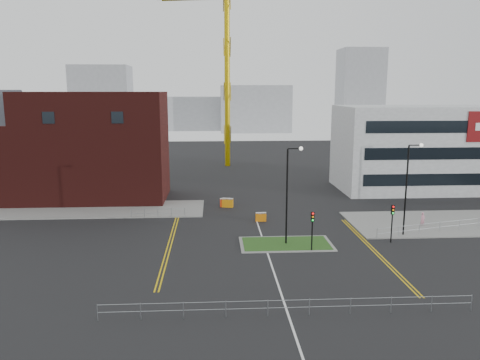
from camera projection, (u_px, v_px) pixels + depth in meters
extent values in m
plane|color=black|center=(276.00, 279.00, 35.71)|extent=(200.00, 200.00, 0.00)
cube|color=slate|center=(87.00, 210.00, 56.16)|extent=(28.00, 8.00, 0.12)
cube|color=slate|center=(460.00, 223.00, 50.66)|extent=(24.00, 10.00, 0.12)
cube|color=slate|center=(286.00, 244.00, 43.66)|extent=(8.60, 4.60, 0.08)
cube|color=#254517|center=(286.00, 244.00, 43.66)|extent=(8.00, 4.00, 0.12)
cube|color=#401210|center=(96.00, 146.00, 60.74)|extent=(18.00, 10.00, 14.00)
cube|color=black|center=(48.00, 118.00, 54.84)|extent=(1.40, 0.10, 1.40)
cube|color=black|center=(117.00, 118.00, 55.29)|extent=(1.40, 0.10, 1.40)
cube|color=#401210|center=(2.00, 162.00, 60.44)|extent=(6.00, 10.00, 10.00)
cube|color=#ABADB0|center=(426.00, 148.00, 67.42)|extent=(25.00, 12.00, 12.00)
cube|color=black|center=(444.00, 180.00, 62.17)|extent=(22.00, 0.10, 1.60)
cube|color=black|center=(447.00, 153.00, 61.51)|extent=(22.00, 0.10, 1.60)
cube|color=black|center=(449.00, 127.00, 60.86)|extent=(22.00, 0.10, 1.60)
cylinder|color=#BE9D0B|center=(227.00, 81.00, 86.56)|extent=(1.00, 1.00, 31.75)
cylinder|color=black|center=(287.00, 197.00, 42.82)|extent=(0.16, 0.16, 9.00)
cylinder|color=black|center=(294.00, 149.00, 42.01)|extent=(1.20, 0.10, 0.10)
sphere|color=silver|center=(301.00, 149.00, 42.05)|extent=(0.36, 0.36, 0.36)
cylinder|color=black|center=(406.00, 191.00, 45.45)|extent=(0.16, 0.16, 9.00)
cylinder|color=black|center=(415.00, 145.00, 44.64)|extent=(1.20, 0.10, 0.10)
sphere|color=silver|center=(421.00, 145.00, 44.68)|extent=(0.36, 0.36, 0.36)
cylinder|color=black|center=(312.00, 235.00, 41.54)|extent=(0.12, 0.12, 3.00)
cube|color=black|center=(313.00, 217.00, 41.22)|extent=(0.28, 0.22, 0.90)
sphere|color=red|center=(313.00, 214.00, 41.03)|extent=(0.18, 0.18, 0.18)
sphere|color=orange|center=(313.00, 217.00, 41.09)|extent=(0.18, 0.18, 0.18)
sphere|color=#0CCC33|center=(313.00, 220.00, 41.15)|extent=(0.18, 0.18, 0.18)
cylinder|color=black|center=(392.00, 227.00, 43.94)|extent=(0.12, 0.12, 3.00)
cube|color=black|center=(393.00, 210.00, 43.63)|extent=(0.28, 0.22, 0.90)
sphere|color=red|center=(393.00, 207.00, 43.44)|extent=(0.18, 0.18, 0.18)
sphere|color=orange|center=(393.00, 210.00, 43.50)|extent=(0.18, 0.18, 0.18)
sphere|color=#0CCC33|center=(393.00, 213.00, 43.55)|extent=(0.18, 0.18, 0.18)
cylinder|color=gray|center=(289.00, 300.00, 29.63)|extent=(24.00, 0.04, 0.04)
cylinder|color=gray|center=(289.00, 307.00, 29.72)|extent=(24.00, 0.04, 0.04)
cylinder|color=gray|center=(97.00, 312.00, 29.05)|extent=(0.05, 0.05, 1.10)
cylinder|color=gray|center=(472.00, 303.00, 30.39)|extent=(0.05, 0.05, 1.10)
cylinder|color=gray|center=(158.00, 209.00, 52.55)|extent=(6.00, 0.04, 0.04)
cylinder|color=gray|center=(158.00, 213.00, 52.64)|extent=(6.00, 0.04, 0.04)
cylinder|color=gray|center=(131.00, 214.00, 52.48)|extent=(0.05, 0.05, 1.10)
cylinder|color=gray|center=(185.00, 213.00, 52.81)|extent=(0.05, 0.05, 1.10)
cylinder|color=gray|center=(460.00, 220.00, 47.94)|extent=(19.01, 5.04, 0.04)
cylinder|color=gray|center=(459.00, 225.00, 48.03)|extent=(19.01, 5.04, 0.04)
cylinder|color=gray|center=(377.00, 234.00, 45.05)|extent=(0.05, 0.05, 1.10)
cube|color=silver|center=(273.00, 269.00, 37.67)|extent=(0.15, 30.00, 0.01)
cube|color=gold|center=(170.00, 240.00, 45.01)|extent=(0.12, 24.00, 0.01)
cube|color=gold|center=(173.00, 240.00, 45.03)|extent=(0.12, 24.00, 0.01)
cube|color=gold|center=(372.00, 250.00, 42.12)|extent=(0.12, 20.00, 0.01)
cube|color=gold|center=(375.00, 250.00, 42.14)|extent=(0.12, 20.00, 0.01)
cube|color=gray|center=(102.00, 101.00, 149.09)|extent=(18.00, 12.00, 22.00)
cube|color=gray|center=(255.00, 109.00, 162.26)|extent=(24.00, 12.00, 16.00)
cube|color=gray|center=(360.00, 91.00, 158.18)|extent=(14.00, 12.00, 28.00)
cube|color=gray|center=(204.00, 113.00, 171.43)|extent=(30.00, 12.00, 12.00)
imported|color=pink|center=(423.00, 219.00, 49.31)|extent=(0.65, 0.53, 1.53)
cube|color=red|center=(225.00, 203.00, 57.75)|extent=(1.31, 0.59, 1.05)
cube|color=silver|center=(225.00, 199.00, 57.67)|extent=(1.31, 0.59, 0.13)
cube|color=orange|center=(228.00, 203.00, 57.51)|extent=(1.41, 0.78, 1.12)
cube|color=silver|center=(228.00, 199.00, 57.41)|extent=(1.41, 0.78, 0.13)
cube|color=#CA690B|center=(261.00, 217.00, 51.33)|extent=(1.18, 0.43, 0.97)
cube|color=silver|center=(261.00, 213.00, 51.25)|extent=(1.18, 0.43, 0.12)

